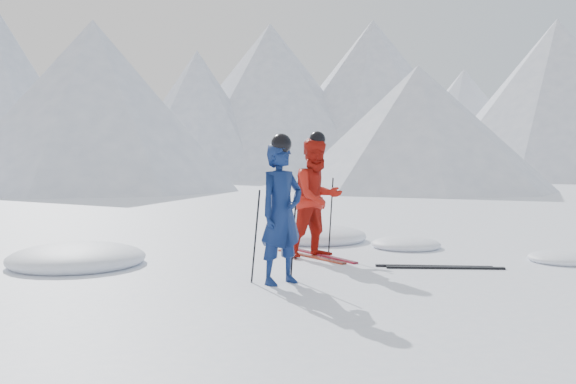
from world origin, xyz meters
name	(u,v)px	position (x,y,z in m)	size (l,w,h in m)	color
ground	(391,265)	(0.00, 0.00, 0.00)	(160.00, 160.00, 0.00)	white
mountain_range	(233,89)	(5.71, 35.31, 6.72)	(106.15, 62.94, 15.53)	#B2BCD1
skier_blue	(281,213)	(-1.99, -0.80, 0.90)	(0.66, 0.43, 1.80)	#0C1E4D
skier_red	(317,198)	(-0.79, 1.06, 0.97)	(0.94, 0.73, 1.93)	#B0180E
pole_blue_left	(256,236)	(-2.29, -0.65, 0.60)	(0.02, 0.02, 1.20)	black
pole_blue_right	(294,234)	(-1.74, -0.55, 0.60)	(0.02, 0.02, 1.20)	black
pole_red_left	(295,217)	(-1.09, 1.31, 0.64)	(0.02, 0.02, 1.29)	black
pole_red_right	(331,216)	(-0.49, 1.21, 0.64)	(0.02, 0.02, 1.29)	black
ski_worn_left	(310,256)	(-0.91, 1.06, 0.01)	(0.09, 1.70, 0.03)	black
ski_worn_right	(324,256)	(-0.67, 1.06, 0.01)	(0.09, 1.70, 0.03)	black
ski_loose_a	(434,266)	(0.50, -0.38, 0.01)	(0.09, 1.70, 0.03)	black
ski_loose_b	(445,268)	(0.60, -0.53, 0.01)	(0.09, 1.70, 0.03)	black
snow_lumps	(246,252)	(-1.76, 1.94, 0.00)	(8.71, 5.01, 0.45)	white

